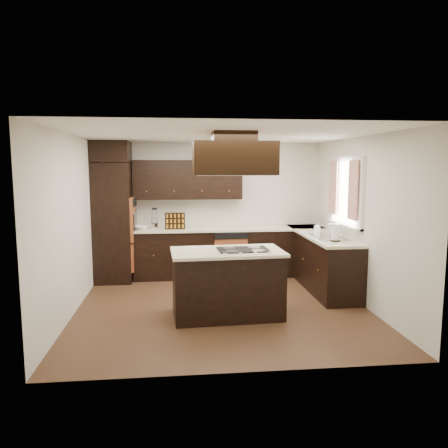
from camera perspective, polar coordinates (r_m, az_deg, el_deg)
The scene contains 30 objects.
floor at distance 6.58m, azimuth -0.31°, elevation -10.78°, with size 4.20×4.20×0.02m, color brown.
ceiling at distance 6.26m, azimuth -0.32°, elevation 11.68°, with size 4.20×4.20×0.02m, color white.
wall_back at distance 8.39m, azimuth -1.79°, elevation 2.03°, with size 4.20×0.02×2.50m, color silver.
wall_front at distance 4.23m, azimuth 2.62°, elevation -3.52°, with size 4.20×0.02×2.50m, color silver.
wall_left at distance 6.43m, azimuth -19.35°, elevation -0.10°, with size 0.02×4.20×2.50m, color silver.
wall_right at distance 6.84m, azimuth 17.55°, elevation 0.41°, with size 0.02×4.20×2.50m, color silver.
oven_column at distance 8.06m, azimuth -14.24°, elevation 0.21°, with size 0.65×0.75×2.12m, color black.
wall_oven_face at distance 8.01m, azimuth -11.78°, elevation 0.67°, with size 0.05×0.62×0.78m, color #B1552C.
base_cabinets_back at distance 8.20m, azimuth -1.36°, elevation -3.82°, with size 2.93×0.60×0.88m, color black.
base_cabinets_right at distance 7.69m, azimuth 12.49°, elevation -4.77°, with size 0.60×2.40×0.88m, color black.
countertop_back at distance 8.11m, azimuth -1.36°, elevation -0.65°, with size 2.93×0.63×0.04m, color #EDE5C2.
countertop_right at distance 7.60m, azimuth 12.48°, elevation -1.39°, with size 0.63×2.40×0.04m, color #EDE5C2.
upper_cabinets at distance 8.15m, azimuth -4.74°, elevation 5.79°, with size 2.00×0.34×0.72m, color black.
dishwasher_front at distance 7.95m, azimuth 0.93°, elevation -4.51°, with size 0.60×0.05×0.72m, color #B1552C.
window_frame at distance 7.30m, azimuth 15.66°, elevation 4.07°, with size 0.06×1.32×1.12m, color white.
window_pane at distance 7.31m, azimuth 15.86°, elevation 4.06°, with size 0.00×1.20×1.00m, color white.
curtain_left at distance 6.88m, azimuth 16.50°, elevation 4.25°, with size 0.02×0.34×0.90m, color beige.
curtain_right at distance 7.66m, azimuth 14.09°, elevation 4.65°, with size 0.02×0.34×0.90m, color beige.
sink_rim at distance 7.28m, azimuth 13.48°, elevation -1.62°, with size 0.52×0.84×0.01m, color silver.
island at distance 6.07m, azimuth 0.42°, elevation -7.93°, with size 1.47×0.80×0.88m, color black.
island_top at distance 5.96m, azimuth 0.43°, elevation -3.66°, with size 1.52×0.85×0.04m, color #EDE5C2.
cooktop at distance 6.00m, azimuth 2.52°, elevation -3.35°, with size 0.69×0.46×0.01m, color black.
range_hood at distance 5.71m, azimuth 1.26°, elevation 8.56°, with size 1.05×0.72×0.42m, color black.
hood_duct at distance 5.72m, azimuth 1.27°, elevation 11.31°, with size 0.55×0.50×0.13m, color black.
blender_base at distance 8.08m, azimuth -9.02°, elevation -0.28°, with size 0.15×0.15×0.10m, color silver.
blender_pitcher at distance 8.05m, azimuth -9.05°, elevation 0.99°, with size 0.13×0.13×0.26m, color silver.
spice_rack at distance 7.99m, azimuth -6.42°, elevation 0.40°, with size 0.36×0.09×0.30m, color black.
mixing_bowl at distance 8.05m, azimuth -10.71°, elevation -0.46°, with size 0.28×0.28×0.07m, color white.
soap_bottle at distance 7.76m, azimuth 12.07°, elevation -0.40°, with size 0.08×0.08×0.17m, color white.
paper_towel at distance 6.85m, azimuth 14.35°, elevation -1.12°, with size 0.12×0.12×0.27m, color white.
Camera 1 is at (-0.64, -6.21, 2.07)m, focal length 35.00 mm.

